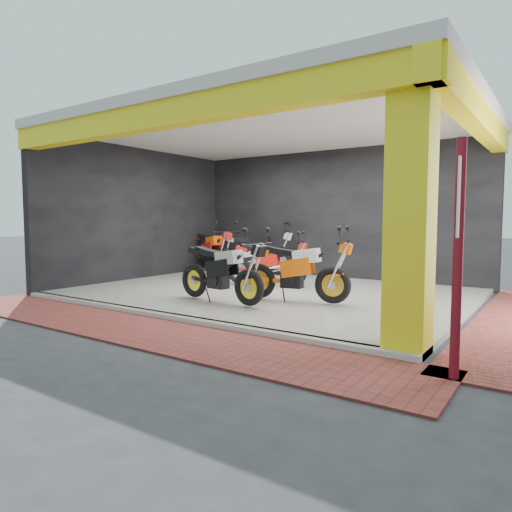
% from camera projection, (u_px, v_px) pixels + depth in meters
% --- Properties ---
extents(ground, '(80.00, 80.00, 0.00)m').
position_uv_depth(ground, '(210.00, 310.00, 8.29)').
color(ground, '#2D2D30').
rests_on(ground, ground).
extents(showroom_floor, '(8.00, 6.00, 0.10)m').
position_uv_depth(showroom_floor, '(270.00, 293.00, 9.93)').
color(showroom_floor, silver).
rests_on(showroom_floor, ground).
extents(showroom_ceiling, '(8.40, 6.40, 0.20)m').
position_uv_depth(showroom_ceiling, '(270.00, 127.00, 9.65)').
color(showroom_ceiling, beige).
rests_on(showroom_ceiling, corner_column).
extents(back_wall, '(8.20, 0.20, 3.50)m').
position_uv_depth(back_wall, '(332.00, 216.00, 12.35)').
color(back_wall, black).
rests_on(back_wall, ground).
extents(left_wall, '(0.20, 6.20, 3.50)m').
position_uv_depth(left_wall, '(140.00, 216.00, 12.11)').
color(left_wall, black).
rests_on(left_wall, ground).
extents(corner_column, '(0.50, 0.50, 3.50)m').
position_uv_depth(corner_column, '(410.00, 210.00, 5.42)').
color(corner_column, yellow).
rests_on(corner_column, ground).
extents(header_beam_front, '(8.40, 0.30, 0.40)m').
position_uv_depth(header_beam_front, '(168.00, 114.00, 7.21)').
color(header_beam_front, yellow).
rests_on(header_beam_front, corner_column).
extents(header_beam_right, '(0.30, 6.40, 0.40)m').
position_uv_depth(header_beam_right, '(477.00, 117.00, 7.42)').
color(header_beam_right, yellow).
rests_on(header_beam_right, corner_column).
extents(floor_kerb, '(8.00, 0.20, 0.10)m').
position_uv_depth(floor_kerb, '(170.00, 317.00, 7.45)').
color(floor_kerb, silver).
rests_on(floor_kerb, ground).
extents(paver_front, '(9.00, 1.40, 0.03)m').
position_uv_depth(paver_front, '(133.00, 329.00, 6.81)').
color(paver_front, '#953530').
rests_on(paver_front, ground).
extents(signpost, '(0.10, 0.34, 2.44)m').
position_uv_depth(signpost, '(458.00, 250.00, 4.52)').
color(signpost, maroon).
rests_on(signpost, ground).
extents(moto_hero, '(2.35, 1.22, 1.37)m').
position_uv_depth(moto_hero, '(333.00, 267.00, 8.19)').
color(moto_hero, '#FE630A').
rests_on(moto_hero, showroom_floor).
extents(moto_row_a, '(2.27, 1.04, 1.34)m').
position_uv_depth(moto_row_a, '(249.00, 269.00, 7.98)').
color(moto_row_a, black).
rests_on(moto_row_a, showroom_floor).
extents(moto_row_b, '(2.15, 1.32, 1.23)m').
position_uv_depth(moto_row_b, '(294.00, 260.00, 10.39)').
color(moto_row_b, red).
rests_on(moto_row_b, showroom_floor).
extents(moto_row_c, '(2.53, 1.69, 1.45)m').
position_uv_depth(moto_row_c, '(223.00, 249.00, 12.78)').
color(moto_row_c, '#B51713').
rests_on(moto_row_c, showroom_floor).
extents(moto_row_d, '(2.51, 1.75, 1.44)m').
position_uv_depth(moto_row_d, '(279.00, 249.00, 12.65)').
color(moto_row_d, '#ADB0B5').
rests_on(moto_row_d, showroom_floor).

